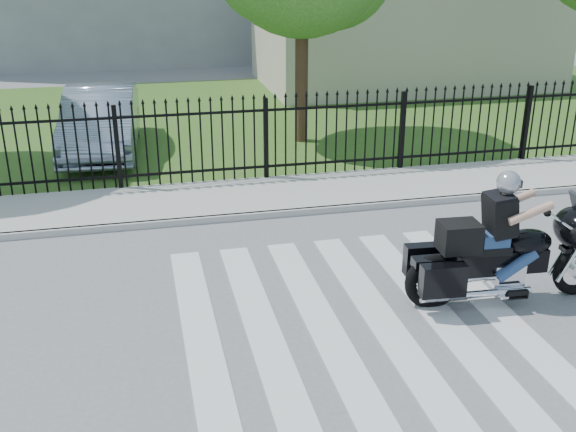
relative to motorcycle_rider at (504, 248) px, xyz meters
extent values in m
plane|color=slate|center=(-2.19, -0.22, -0.80)|extent=(120.00, 120.00, 0.00)
cube|color=#ADAAA3|center=(-2.19, 4.78, -0.74)|extent=(40.00, 2.00, 0.12)
cube|color=#ADAAA3|center=(-2.19, 3.78, -0.74)|extent=(40.00, 0.12, 0.12)
cube|color=#356021|center=(-2.19, 11.78, -0.79)|extent=(40.00, 12.00, 0.02)
cube|color=black|center=(-2.19, 5.78, -0.45)|extent=(26.00, 0.04, 0.05)
cube|color=black|center=(-2.19, 5.78, 0.75)|extent=(26.00, 0.04, 0.05)
cylinder|color=#382316|center=(-0.69, 8.78, 1.28)|extent=(0.32, 0.32, 4.16)
cube|color=#BEB69E|center=(4.81, 15.78, 0.95)|extent=(10.00, 6.00, 3.50)
torus|color=black|center=(-0.99, 0.06, -0.43)|extent=(0.82, 0.22, 0.81)
cube|color=black|center=(-0.10, 0.01, -0.19)|extent=(1.45, 0.36, 0.33)
ellipsoid|color=black|center=(0.34, -0.02, 0.07)|extent=(0.71, 0.49, 0.37)
cube|color=black|center=(-0.32, 0.02, 0.02)|extent=(0.74, 0.40, 0.11)
cube|color=silver|center=(0.06, 0.00, -0.38)|extent=(0.46, 0.36, 0.33)
cube|color=black|center=(-0.68, 0.04, 0.22)|extent=(0.56, 0.45, 0.40)
cube|color=navy|center=(-0.19, 0.01, 0.15)|extent=(0.40, 0.36, 0.20)
sphere|color=#A1A3A9|center=(-0.06, 0.00, 0.95)|extent=(0.32, 0.32, 0.32)
imported|color=#8B98AF|center=(-5.61, 8.85, -0.01)|extent=(1.86, 4.74, 1.54)
camera|label=1|loc=(-4.77, -7.53, 3.82)|focal=42.00mm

